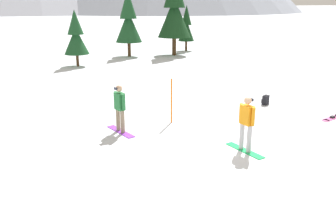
# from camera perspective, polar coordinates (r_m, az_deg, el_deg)

# --- Properties ---
(ground_plane) EXTENTS (800.00, 800.00, 0.00)m
(ground_plane) POSITION_cam_1_polar(r_m,az_deg,el_deg) (12.04, 11.10, -6.30)
(ground_plane) COLOR silver
(snowboarder_foreground) EXTENTS (0.59, 1.52, 1.79)m
(snowboarder_foreground) POSITION_cam_1_polar(r_m,az_deg,el_deg) (11.27, 12.54, -2.79)
(snowboarder_foreground) COLOR #19B259
(snowboarder_foreground) RESTS_ON ground_plane
(snowboarder_midground) EXTENTS (0.72, 1.57, 1.75)m
(snowboarder_midground) POSITION_cam_1_polar(r_m,az_deg,el_deg) (12.76, -7.79, -0.41)
(snowboarder_midground) COLOR #993FD8
(snowboarder_midground) RESTS_ON ground_plane
(loose_snowboard_far_spare) EXTENTS (1.74, 0.76, 0.09)m
(loose_snowboard_far_spare) POSITION_cam_1_polar(r_m,az_deg,el_deg) (16.09, 25.38, -1.72)
(loose_snowboard_far_spare) COLOR pink
(loose_snowboard_far_spare) RESTS_ON ground_plane
(backpack_black) EXTENTS (0.38, 0.35, 0.47)m
(backpack_black) POSITION_cam_1_polar(r_m,az_deg,el_deg) (16.89, 15.45, 0.77)
(backpack_black) COLOR black
(backpack_black) RESTS_ON ground_plane
(trail_marker_pole) EXTENTS (0.06, 0.06, 1.76)m
(trail_marker_pole) POSITION_cam_1_polar(r_m,az_deg,el_deg) (13.66, 0.56, 0.66)
(trail_marker_pole) COLOR orange
(trail_marker_pole) RESTS_ON ground_plane
(pine_tree_broad) EXTENTS (2.88, 2.88, 7.20)m
(pine_tree_broad) POSITION_cam_1_polar(r_m,az_deg,el_deg) (31.60, 1.03, 15.13)
(pine_tree_broad) COLOR #472D19
(pine_tree_broad) RESTS_ON ground_plane
(pine_tree_short) EXTENTS (2.25, 2.25, 5.65)m
(pine_tree_short) POSITION_cam_1_polar(r_m,az_deg,el_deg) (31.00, -6.42, 13.44)
(pine_tree_short) COLOR #472D19
(pine_tree_short) RESTS_ON ground_plane
(pine_tree_slender) EXTENTS (1.80, 1.80, 4.08)m
(pine_tree_slender) POSITION_cam_1_polar(r_m,az_deg,el_deg) (26.85, -14.66, 10.77)
(pine_tree_slender) COLOR #472D19
(pine_tree_slender) RESTS_ON ground_plane
(pine_tree_young) EXTENTS (1.53, 1.53, 4.33)m
(pine_tree_young) POSITION_cam_1_polar(r_m,az_deg,el_deg) (34.67, 2.99, 12.61)
(pine_tree_young) COLOR #472D19
(pine_tree_young) RESTS_ON ground_plane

